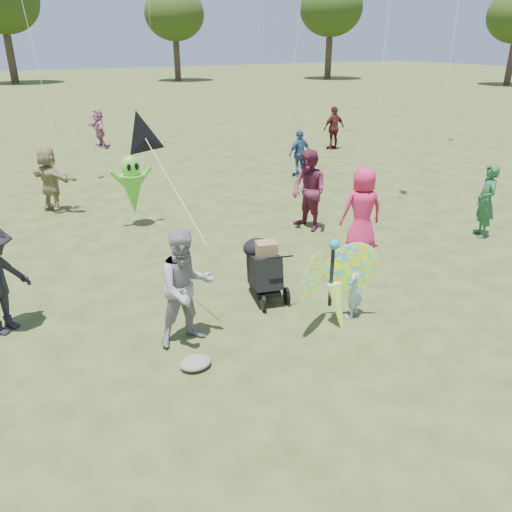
{
  "coord_description": "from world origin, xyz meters",
  "views": [
    {
      "loc": [
        -3.78,
        -4.68,
        4.21
      ],
      "look_at": [
        -0.2,
        1.5,
        1.1
      ],
      "focal_mm": 35.0,
      "sensor_mm": 36.0,
      "label": 1
    }
  ],
  "objects_px": {
    "crowd_d": "(50,180)",
    "crowd_h": "(334,128)",
    "crowd_f": "(486,201)",
    "crowd_e": "(309,191)",
    "butterfly_kite": "(334,285)",
    "adult_man": "(186,288)",
    "crowd_a": "(362,210)",
    "crowd_j": "(99,128)",
    "jogging_stroller": "(263,266)",
    "alien_kite": "(133,187)",
    "crowd_c": "(300,153)",
    "child_girl": "(354,288)"
  },
  "relations": [
    {
      "from": "crowd_f",
      "to": "crowd_d",
      "type": "bearing_deg",
      "value": -97.47
    },
    {
      "from": "jogging_stroller",
      "to": "crowd_f",
      "type": "bearing_deg",
      "value": 16.92
    },
    {
      "from": "crowd_a",
      "to": "crowd_f",
      "type": "xyz_separation_m",
      "value": [
        3.02,
        -0.75,
        -0.07
      ]
    },
    {
      "from": "crowd_c",
      "to": "jogging_stroller",
      "type": "relative_size",
      "value": 1.35
    },
    {
      "from": "crowd_a",
      "to": "crowd_j",
      "type": "distance_m",
      "value": 14.41
    },
    {
      "from": "crowd_e",
      "to": "crowd_h",
      "type": "xyz_separation_m",
      "value": [
        6.5,
        7.29,
        -0.09
      ]
    },
    {
      "from": "adult_man",
      "to": "crowd_j",
      "type": "xyz_separation_m",
      "value": [
        2.64,
        15.71,
        -0.12
      ]
    },
    {
      "from": "adult_man",
      "to": "crowd_f",
      "type": "xyz_separation_m",
      "value": [
        7.59,
        0.68,
        -0.06
      ]
    },
    {
      "from": "crowd_f",
      "to": "crowd_j",
      "type": "bearing_deg",
      "value": -129.23
    },
    {
      "from": "butterfly_kite",
      "to": "adult_man",
      "type": "bearing_deg",
      "value": 161.74
    },
    {
      "from": "crowd_f",
      "to": "butterfly_kite",
      "type": "distance_m",
      "value": 5.61
    },
    {
      "from": "crowd_h",
      "to": "butterfly_kite",
      "type": "relative_size",
      "value": 0.99
    },
    {
      "from": "crowd_h",
      "to": "jogging_stroller",
      "type": "relative_size",
      "value": 1.54
    },
    {
      "from": "crowd_h",
      "to": "alien_kite",
      "type": "xyz_separation_m",
      "value": [
        -10.0,
        -5.0,
        0.11
      ]
    },
    {
      "from": "jogging_stroller",
      "to": "butterfly_kite",
      "type": "distance_m",
      "value": 1.43
    },
    {
      "from": "crowd_f",
      "to": "crowd_j",
      "type": "relative_size",
      "value": 1.07
    },
    {
      "from": "crowd_a",
      "to": "crowd_h",
      "type": "relative_size",
      "value": 1.05
    },
    {
      "from": "crowd_c",
      "to": "crowd_a",
      "type": "bearing_deg",
      "value": 59.73
    },
    {
      "from": "crowd_d",
      "to": "adult_man",
      "type": "bearing_deg",
      "value": 154.88
    },
    {
      "from": "child_girl",
      "to": "adult_man",
      "type": "bearing_deg",
      "value": -40.18
    },
    {
      "from": "child_girl",
      "to": "jogging_stroller",
      "type": "distance_m",
      "value": 1.61
    },
    {
      "from": "crowd_d",
      "to": "crowd_h",
      "type": "height_order",
      "value": "crowd_h"
    },
    {
      "from": "crowd_h",
      "to": "jogging_stroller",
      "type": "height_order",
      "value": "crowd_h"
    },
    {
      "from": "crowd_a",
      "to": "jogging_stroller",
      "type": "bearing_deg",
      "value": 32.68
    },
    {
      "from": "crowd_d",
      "to": "crowd_e",
      "type": "height_order",
      "value": "crowd_e"
    },
    {
      "from": "crowd_j",
      "to": "alien_kite",
      "type": "bearing_deg",
      "value": -14.38
    },
    {
      "from": "butterfly_kite",
      "to": "crowd_d",
      "type": "bearing_deg",
      "value": 108.62
    },
    {
      "from": "crowd_h",
      "to": "alien_kite",
      "type": "relative_size",
      "value": 0.99
    },
    {
      "from": "butterfly_kite",
      "to": "alien_kite",
      "type": "xyz_separation_m",
      "value": [
        -1.27,
        6.09,
        0.26
      ]
    },
    {
      "from": "alien_kite",
      "to": "crowd_h",
      "type": "bearing_deg",
      "value": 26.54
    },
    {
      "from": "crowd_e",
      "to": "crowd_h",
      "type": "relative_size",
      "value": 1.1
    },
    {
      "from": "child_girl",
      "to": "alien_kite",
      "type": "height_order",
      "value": "alien_kite"
    },
    {
      "from": "crowd_c",
      "to": "crowd_h",
      "type": "relative_size",
      "value": 0.87
    },
    {
      "from": "crowd_h",
      "to": "butterfly_kite",
      "type": "distance_m",
      "value": 14.11
    },
    {
      "from": "crowd_f",
      "to": "crowd_e",
      "type": "bearing_deg",
      "value": -94.29
    },
    {
      "from": "adult_man",
      "to": "crowd_a",
      "type": "relative_size",
      "value": 0.99
    },
    {
      "from": "alien_kite",
      "to": "crowd_c",
      "type": "bearing_deg",
      "value": 18.03
    },
    {
      "from": "crowd_c",
      "to": "alien_kite",
      "type": "height_order",
      "value": "alien_kite"
    },
    {
      "from": "crowd_c",
      "to": "crowd_f",
      "type": "distance_m",
      "value": 6.75
    },
    {
      "from": "crowd_c",
      "to": "crowd_h",
      "type": "xyz_separation_m",
      "value": [
        3.76,
        2.96,
        0.11
      ]
    },
    {
      "from": "crowd_a",
      "to": "adult_man",
      "type": "bearing_deg",
      "value": 34.56
    },
    {
      "from": "crowd_d",
      "to": "crowd_h",
      "type": "bearing_deg",
      "value": -106.3
    },
    {
      "from": "crowd_f",
      "to": "butterfly_kite",
      "type": "relative_size",
      "value": 0.97
    },
    {
      "from": "crowd_d",
      "to": "butterfly_kite",
      "type": "height_order",
      "value": "crowd_d"
    },
    {
      "from": "crowd_c",
      "to": "butterfly_kite",
      "type": "bearing_deg",
      "value": 51.42
    },
    {
      "from": "crowd_a",
      "to": "alien_kite",
      "type": "relative_size",
      "value": 1.05
    },
    {
      "from": "child_girl",
      "to": "crowd_j",
      "type": "xyz_separation_m",
      "value": [
        0.02,
        16.38,
        0.27
      ]
    },
    {
      "from": "crowd_a",
      "to": "crowd_j",
      "type": "relative_size",
      "value": 1.16
    },
    {
      "from": "crowd_f",
      "to": "crowd_h",
      "type": "height_order",
      "value": "crowd_h"
    },
    {
      "from": "adult_man",
      "to": "crowd_d",
      "type": "height_order",
      "value": "adult_man"
    }
  ]
}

